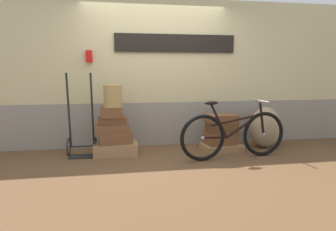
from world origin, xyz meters
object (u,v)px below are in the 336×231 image
Objects in this scene: suitcase_5 at (221,147)px; wicker_basket at (113,96)px; bicycle at (234,135)px; suitcase_4 at (112,112)px; suitcase_3 at (113,121)px; suitcase_2 at (112,128)px; suitcase_8 at (220,118)px; suitcase_1 at (116,138)px; suitcase_0 at (116,149)px; burlap_sack at (265,127)px; suitcase_7 at (221,127)px; luggage_trolley at (82,137)px; suitcase_6 at (220,138)px.

suitcase_5 is 2.04m from wicker_basket.
wicker_basket reaches higher than bicycle.
suitcase_3 is at bearing 75.52° from suitcase_4.
suitcase_5 is (1.85, -0.05, -0.39)m from suitcase_2.
bicycle is (0.05, -0.49, -0.18)m from suitcase_8.
suitcase_3 reaches higher than suitcase_1.
suitcase_0 is at bearing 27.50° from suitcase_4.
suitcase_4 reaches higher than suitcase_3.
suitcase_1 is 1.81m from suitcase_5.
suitcase_3 is 0.61× the size of burlap_sack.
bicycle reaches higher than suitcase_1.
suitcase_1 is 0.67m from wicker_basket.
suitcase_4 is 0.26m from wicker_basket.
burlap_sack is at bearing 1.34° from suitcase_0.
suitcase_2 reaches higher than suitcase_1.
suitcase_0 is 1.38× the size of suitcase_7.
suitcase_3 is at bearing 142.13° from suitcase_1.
burlap_sack is (0.86, 0.05, -0.20)m from suitcase_8.
suitcase_4 is at bearing -10.67° from luggage_trolley.
suitcase_7 is at bearing 78.85° from suitcase_5.
suitcase_4 is 0.65m from luggage_trolley.
suitcase_8 is (-0.00, 0.01, 0.34)m from suitcase_6.
suitcase_4 is at bearing 175.16° from suitcase_5.
suitcase_1 is 0.99× the size of suitcase_8.
suitcase_4 is 0.65× the size of suitcase_8.
suitcase_1 is at bearing -19.69° from wicker_basket.
suitcase_0 is at bearing 174.17° from suitcase_6.
bicycle is (0.03, -0.44, 0.32)m from suitcase_5.
bicycle is (1.85, -0.47, -0.59)m from wicker_basket.
wicker_basket is at bearing 47.37° from suitcase_4.
suitcase_8 is (-0.02, 0.01, 0.15)m from suitcase_7.
suitcase_1 is 1.78m from suitcase_6.
burlap_sack reaches higher than suitcase_2.
wicker_basket is at bearing -178.54° from burlap_sack.
suitcase_5 is at bearing -6.76° from suitcase_1.
suitcase_3 is 0.40m from wicker_basket.
suitcase_4 is at bearing -178.05° from burlap_sack.
suitcase_6 is 0.29× the size of bicycle.
luggage_trolley is at bearing 167.21° from bicycle.
bicycle is at bearing -86.35° from suitcase_8.
suitcase_6 is at bearing -1.39° from luggage_trolley.
wicker_basket is (0.03, -0.02, 0.52)m from suitcase_2.
bicycle reaches higher than suitcase_8.
suitcase_3 is (-0.04, 0.01, 0.47)m from suitcase_0.
suitcase_7 is at bearing -6.15° from suitcase_2.
suitcase_0 reaches higher than suitcase_5.
suitcase_5 is at bearing 0.17° from suitcase_4.
suitcase_7 is at bearing 93.26° from bicycle.
suitcase_0 is at bearing -7.25° from luggage_trolley.
suitcase_5 is (1.83, -0.04, -0.51)m from suitcase_3.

